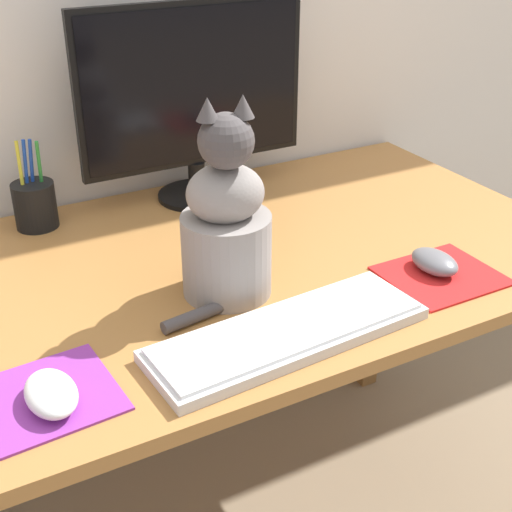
{
  "coord_description": "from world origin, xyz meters",
  "views": [
    {
      "loc": [
        -0.5,
        -1.03,
        1.35
      ],
      "look_at": [
        -0.04,
        -0.19,
        0.84
      ],
      "focal_mm": 50.0,
      "sensor_mm": 36.0,
      "label": 1
    }
  ],
  "objects_px": {
    "computer_mouse_left": "(51,393)",
    "cat": "(226,225)",
    "pen_cup": "(35,204)",
    "monitor": "(194,97)",
    "keyboard": "(288,332)",
    "computer_mouse_right": "(435,262)"
  },
  "relations": [
    {
      "from": "keyboard",
      "to": "computer_mouse_left",
      "type": "distance_m",
      "value": 0.35
    },
    {
      "from": "keyboard",
      "to": "pen_cup",
      "type": "distance_m",
      "value": 0.62
    },
    {
      "from": "pen_cup",
      "to": "computer_mouse_left",
      "type": "bearing_deg",
      "value": -101.63
    },
    {
      "from": "computer_mouse_right",
      "to": "cat",
      "type": "distance_m",
      "value": 0.38
    },
    {
      "from": "keyboard",
      "to": "computer_mouse_left",
      "type": "relative_size",
      "value": 4.15
    },
    {
      "from": "computer_mouse_right",
      "to": "cat",
      "type": "bearing_deg",
      "value": 161.86
    },
    {
      "from": "keyboard",
      "to": "monitor",
      "type": "bearing_deg",
      "value": 75.71
    },
    {
      "from": "computer_mouse_right",
      "to": "pen_cup",
      "type": "height_order",
      "value": "pen_cup"
    },
    {
      "from": "monitor",
      "to": "computer_mouse_right",
      "type": "height_order",
      "value": "monitor"
    },
    {
      "from": "monitor",
      "to": "computer_mouse_right",
      "type": "distance_m",
      "value": 0.59
    },
    {
      "from": "keyboard",
      "to": "cat",
      "type": "distance_m",
      "value": 0.2
    },
    {
      "from": "computer_mouse_right",
      "to": "cat",
      "type": "height_order",
      "value": "cat"
    },
    {
      "from": "computer_mouse_left",
      "to": "cat",
      "type": "relative_size",
      "value": 0.32
    },
    {
      "from": "monitor",
      "to": "cat",
      "type": "distance_m",
      "value": 0.42
    },
    {
      "from": "keyboard",
      "to": "computer_mouse_right",
      "type": "bearing_deg",
      "value": 5.51
    },
    {
      "from": "cat",
      "to": "pen_cup",
      "type": "xyz_separation_m",
      "value": [
        -0.22,
        0.41,
        -0.08
      ]
    },
    {
      "from": "cat",
      "to": "keyboard",
      "type": "bearing_deg",
      "value": -72.52
    },
    {
      "from": "monitor",
      "to": "pen_cup",
      "type": "bearing_deg",
      "value": 176.81
    },
    {
      "from": "cat",
      "to": "pen_cup",
      "type": "height_order",
      "value": "cat"
    },
    {
      "from": "monitor",
      "to": "cat",
      "type": "relative_size",
      "value": 1.46
    },
    {
      "from": "monitor",
      "to": "computer_mouse_right",
      "type": "xyz_separation_m",
      "value": [
        0.22,
        -0.5,
        -0.2
      ]
    },
    {
      "from": "pen_cup",
      "to": "computer_mouse_right",
      "type": "bearing_deg",
      "value": -42.78
    }
  ]
}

